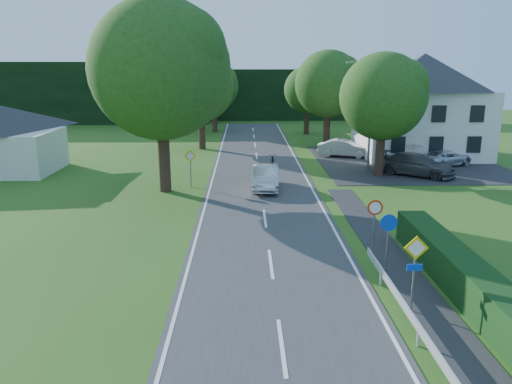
{
  "coord_description": "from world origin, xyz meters",
  "views": [
    {
      "loc": [
        -1.02,
        -6.47,
        7.74
      ],
      "look_at": [
        -0.47,
        17.25,
        1.63
      ],
      "focal_mm": 35.0,
      "sensor_mm": 36.0,
      "label": 1
    }
  ],
  "objects_px": {
    "moving_car": "(266,177)",
    "parked_car_grey": "(416,165)",
    "motorcycle": "(272,160)",
    "parked_car_silver_a": "(344,148)",
    "streetlight": "(369,110)",
    "parked_car_silver_b": "(446,158)",
    "parasol": "(413,155)"
  },
  "relations": [
    {
      "from": "moving_car",
      "to": "parked_car_grey",
      "type": "relative_size",
      "value": 0.85
    },
    {
      "from": "motorcycle",
      "to": "parked_car_silver_a",
      "type": "bearing_deg",
      "value": 37.7
    },
    {
      "from": "streetlight",
      "to": "parked_car_grey",
      "type": "relative_size",
      "value": 1.5
    },
    {
      "from": "streetlight",
      "to": "parked_car_silver_a",
      "type": "relative_size",
      "value": 1.79
    },
    {
      "from": "motorcycle",
      "to": "parked_car_grey",
      "type": "height_order",
      "value": "parked_car_grey"
    },
    {
      "from": "parked_car_silver_b",
      "to": "motorcycle",
      "type": "bearing_deg",
      "value": 62.08
    },
    {
      "from": "parked_car_grey",
      "to": "parasol",
      "type": "height_order",
      "value": "parasol"
    },
    {
      "from": "moving_car",
      "to": "parked_car_grey",
      "type": "height_order",
      "value": "parked_car_grey"
    },
    {
      "from": "streetlight",
      "to": "parked_car_grey",
      "type": "xyz_separation_m",
      "value": [
        3.11,
        -2.0,
        -3.65
      ]
    },
    {
      "from": "parked_car_silver_b",
      "to": "parasol",
      "type": "height_order",
      "value": "parasol"
    },
    {
      "from": "parked_car_silver_b",
      "to": "parasol",
      "type": "xyz_separation_m",
      "value": [
        -2.56,
        0.0,
        0.25
      ]
    },
    {
      "from": "moving_car",
      "to": "parked_car_silver_a",
      "type": "distance_m",
      "value": 13.29
    },
    {
      "from": "moving_car",
      "to": "parasol",
      "type": "xyz_separation_m",
      "value": [
        11.77,
        7.17,
        0.12
      ]
    },
    {
      "from": "parked_car_silver_a",
      "to": "parked_car_grey",
      "type": "height_order",
      "value": "parked_car_grey"
    },
    {
      "from": "moving_car",
      "to": "parked_car_silver_b",
      "type": "relative_size",
      "value": 1.03
    },
    {
      "from": "motorcycle",
      "to": "parked_car_silver_b",
      "type": "height_order",
      "value": "parked_car_silver_b"
    },
    {
      "from": "streetlight",
      "to": "parked_car_silver_a",
      "type": "xyz_separation_m",
      "value": [
        -0.59,
        5.44,
        -3.69
      ]
    },
    {
      "from": "parked_car_silver_a",
      "to": "parked_car_silver_b",
      "type": "bearing_deg",
      "value": -102.58
    },
    {
      "from": "streetlight",
      "to": "parked_car_silver_b",
      "type": "bearing_deg",
      "value": 12.16
    },
    {
      "from": "parked_car_grey",
      "to": "parked_car_silver_b",
      "type": "distance_m",
      "value": 4.87
    },
    {
      "from": "motorcycle",
      "to": "parked_car_silver_b",
      "type": "xyz_separation_m",
      "value": [
        13.5,
        -0.16,
        0.11
      ]
    },
    {
      "from": "parasol",
      "to": "parked_car_silver_b",
      "type": "bearing_deg",
      "value": -0.07
    },
    {
      "from": "parasol",
      "to": "moving_car",
      "type": "bearing_deg",
      "value": -148.67
    },
    {
      "from": "motorcycle",
      "to": "streetlight",
      "type": "bearing_deg",
      "value": -6.49
    },
    {
      "from": "parasol",
      "to": "parked_car_grey",
      "type": "bearing_deg",
      "value": -104.66
    },
    {
      "from": "streetlight",
      "to": "motorcycle",
      "type": "height_order",
      "value": "streetlight"
    },
    {
      "from": "parked_car_grey",
      "to": "parked_car_silver_b",
      "type": "height_order",
      "value": "parked_car_grey"
    },
    {
      "from": "streetlight",
      "to": "parasol",
      "type": "distance_m",
      "value": 5.55
    },
    {
      "from": "streetlight",
      "to": "parked_car_silver_b",
      "type": "height_order",
      "value": "streetlight"
    },
    {
      "from": "streetlight",
      "to": "parasol",
      "type": "height_order",
      "value": "streetlight"
    },
    {
      "from": "motorcycle",
      "to": "parked_car_grey",
      "type": "distance_m",
      "value": 10.66
    },
    {
      "from": "moving_car",
      "to": "parked_car_silver_b",
      "type": "height_order",
      "value": "moving_car"
    }
  ]
}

